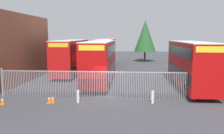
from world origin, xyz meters
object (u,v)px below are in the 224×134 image
double_decker_bus_far_back (106,51)px  bollard_near_left (78,96)px  traffic_cone_mid_forecourt (49,99)px  double_decker_bus_behind_fence_left (100,60)px  traffic_cone_by_gate (53,99)px  traffic_cone_near_kerb (2,101)px  double_decker_bus_near_gate (191,63)px  double_decker_bus_behind_fence_right (71,56)px  bollard_center_front (153,97)px

double_decker_bus_far_back → bollard_near_left: bearing=-89.4°
double_decker_bus_far_back → traffic_cone_mid_forecourt: size_ratio=18.32×
double_decker_bus_behind_fence_left → traffic_cone_by_gate: size_ratio=18.32×
double_decker_bus_far_back → bollard_near_left: double_decker_bus_far_back is taller
double_decker_bus_behind_fence_left → traffic_cone_near_kerb: 10.54m
double_decker_bus_near_gate → double_decker_bus_behind_fence_right: bearing=151.9°
traffic_cone_mid_forecourt → bollard_near_left: bearing=8.1°
double_decker_bus_behind_fence_right → bollard_near_left: 13.56m
double_decker_bus_near_gate → traffic_cone_near_kerb: size_ratio=18.32×
double_decker_bus_near_gate → bollard_center_front: 7.14m
double_decker_bus_behind_fence_left → traffic_cone_by_gate: bearing=-108.7°
double_decker_bus_behind_fence_left → bollard_near_left: bearing=-95.5°
double_decker_bus_behind_fence_left → double_decker_bus_behind_fence_right: 7.03m
bollard_near_left → traffic_cone_by_gate: 1.89m
double_decker_bus_behind_fence_left → double_decker_bus_far_back: bearing=93.6°
double_decker_bus_near_gate → double_decker_bus_behind_fence_left: same height
double_decker_bus_behind_fence_right → traffic_cone_near_kerb: bearing=-96.9°
bollard_center_front → double_decker_bus_behind_fence_left: bearing=123.8°
traffic_cone_by_gate → traffic_cone_near_kerb: same height
double_decker_bus_far_back → bollard_near_left: size_ratio=11.38×
double_decker_bus_far_back → traffic_cone_by_gate: 22.93m
double_decker_bus_near_gate → bollard_center_front: size_ratio=11.38×
double_decker_bus_near_gate → bollard_center_front: bearing=-126.3°
double_decker_bus_near_gate → traffic_cone_by_gate: size_ratio=18.32×
double_decker_bus_near_gate → bollard_near_left: size_ratio=11.38×
double_decker_bus_near_gate → traffic_cone_by_gate: 13.11m
double_decker_bus_far_back → traffic_cone_near_kerb: double_decker_bus_far_back is taller
bollard_near_left → double_decker_bus_behind_fence_right: bearing=106.1°
double_decker_bus_near_gate → traffic_cone_mid_forecourt: 13.36m
bollard_center_front → traffic_cone_by_gate: size_ratio=1.61×
double_decker_bus_far_back → bollard_center_front: bearing=-75.5°
traffic_cone_by_gate → double_decker_bus_far_back: bearing=85.9°
double_decker_bus_behind_fence_left → traffic_cone_mid_forecourt: bearing=-110.0°
double_decker_bus_behind_fence_right → traffic_cone_mid_forecourt: (1.62, -13.20, -2.13)m
double_decker_bus_behind_fence_left → double_decker_bus_far_back: same height
bollard_near_left → traffic_cone_mid_forecourt: (-2.10, -0.30, -0.19)m
traffic_cone_mid_forecourt → traffic_cone_near_kerb: same height
double_decker_bus_far_back → traffic_cone_by_gate: bearing=-94.1°
double_decker_bus_behind_fence_left → traffic_cone_mid_forecourt: (-2.82, -7.75, -2.13)m
double_decker_bus_near_gate → double_decker_bus_far_back: 19.44m
double_decker_bus_behind_fence_left → bollard_center_front: double_decker_bus_behind_fence_left is taller
bollard_near_left → traffic_cone_near_kerb: bollard_near_left is taller
double_decker_bus_behind_fence_right → bollard_near_left: (3.72, -12.90, -1.95)m
double_decker_bus_behind_fence_right → traffic_cone_by_gate: 13.40m
double_decker_bus_near_gate → traffic_cone_near_kerb: double_decker_bus_near_gate is taller
traffic_cone_mid_forecourt → double_decker_bus_behind_fence_right: bearing=97.0°
double_decker_bus_far_back → traffic_cone_near_kerb: (-5.15, -23.45, -2.13)m
double_decker_bus_behind_fence_right → traffic_cone_near_kerb: size_ratio=18.32×
bollard_near_left → bollard_center_front: size_ratio=1.00×
bollard_near_left → traffic_cone_mid_forecourt: 2.13m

